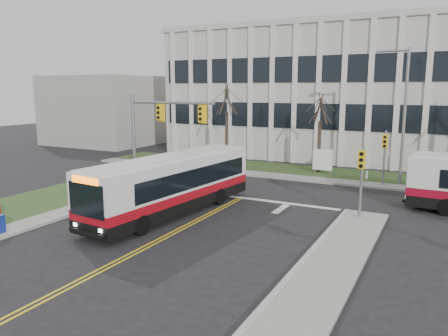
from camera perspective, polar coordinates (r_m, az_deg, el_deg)
ground at (r=19.85m, az=-7.91°, el=-9.05°), size 120.00×120.00×0.00m
sidewalk_east at (r=12.58m, az=8.16°, el=-20.78°), size 2.00×26.00×0.14m
sidewalk_cross at (r=31.67m, az=15.99°, el=-1.89°), size 44.00×1.60×0.14m
building_lawn at (r=34.38m, az=16.92°, el=-1.01°), size 44.00×5.00×0.12m
office_building at (r=45.62m, az=20.14°, el=9.01°), size 40.00×16.00×12.00m
building_annex at (r=55.40m, az=-14.62°, el=7.35°), size 12.00×12.00×8.00m
mast_arm_signal at (r=27.93m, az=-9.11°, el=5.49°), size 6.11×0.38×6.20m
signal_pole_near at (r=22.81m, az=17.52°, el=-0.39°), size 0.34×0.39×3.80m
signal_pole_far at (r=31.12m, az=20.25°, el=2.21°), size 0.34×0.39×3.80m
streetlight at (r=31.60m, az=22.25°, el=7.10°), size 2.15×0.25×9.20m
directory_sign at (r=34.22m, az=12.75°, el=1.02°), size 1.50×0.12×2.00m
tree_left at (r=37.30m, az=0.36°, el=8.73°), size 1.80×1.80×7.70m
tree_mid at (r=34.64m, az=12.49°, el=7.32°), size 1.80×1.80×6.82m
bus_main at (r=23.25m, az=-6.77°, el=-2.29°), size 3.53×11.45×3.00m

